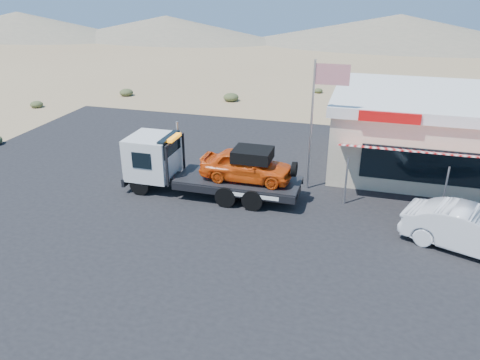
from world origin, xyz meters
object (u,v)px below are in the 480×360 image
at_px(tow_truck, 207,165).
at_px(white_sedan, 472,231).
at_px(jerky_store, 435,131).
at_px(flagpole, 317,112).

height_order(tow_truck, white_sedan, tow_truck).
xyz_separation_m(white_sedan, jerky_store, (-0.69, 8.30, 1.18)).
bearing_deg(flagpole, jerky_store, 38.79).
bearing_deg(white_sedan, tow_truck, 99.91).
distance_m(tow_truck, flagpole, 5.46).
relative_size(white_sedan, flagpole, 0.80).
xyz_separation_m(tow_truck, flagpole, (4.57, 1.87, 2.34)).
bearing_deg(jerky_store, flagpole, -141.21).
bearing_deg(flagpole, white_sedan, -31.47).
bearing_deg(jerky_store, white_sedan, -85.27).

